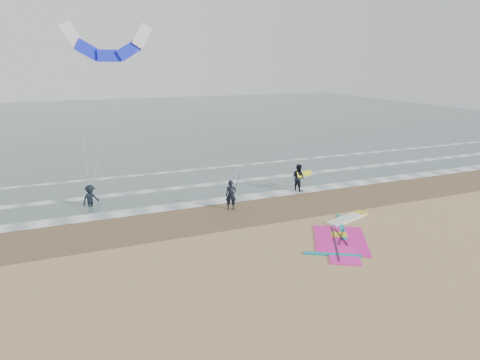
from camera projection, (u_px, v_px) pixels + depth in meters
name	position (u px, v px, depth m)	size (l,w,h in m)	color
ground	(286.00, 253.00, 19.52)	(120.00, 120.00, 0.00)	tan
sea_water	(128.00, 121.00, 62.21)	(120.00, 80.00, 0.02)	#47605E
wet_sand_band	(236.00, 212.00, 24.86)	(120.00, 5.00, 0.01)	brown
foam_waterline	(212.00, 191.00, 28.80)	(120.00, 9.15, 0.02)	white
windsurf_rig	(343.00, 234.00, 21.58)	(6.03, 5.71, 0.14)	white
person_standing	(231.00, 195.00, 25.04)	(0.64, 0.42, 1.76)	black
person_walking	(298.00, 177.00, 28.70)	(0.89, 0.70, 1.84)	black
person_wading	(90.00, 193.00, 25.47)	(1.11, 0.64, 1.71)	black
held_pole	(236.00, 188.00, 25.04)	(0.17, 0.86, 1.82)	black
carried_kiteboard	(304.00, 174.00, 28.69)	(1.30, 0.51, 0.39)	yellow
surf_kite	(108.00, 46.00, 27.86)	(5.89, 4.56, 9.82)	white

